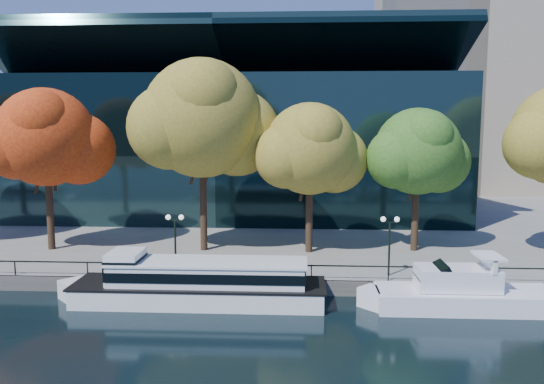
# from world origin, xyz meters

# --- Properties ---
(ground) EXTENTS (160.00, 160.00, 0.00)m
(ground) POSITION_xyz_m (0.00, 0.00, 0.00)
(ground) COLOR black
(ground) RESTS_ON ground
(promenade) EXTENTS (90.00, 67.08, 1.00)m
(promenade) POSITION_xyz_m (0.00, 36.38, 0.50)
(promenade) COLOR slate
(promenade) RESTS_ON ground
(railing) EXTENTS (88.20, 0.08, 0.99)m
(railing) POSITION_xyz_m (0.00, 3.25, 1.94)
(railing) COLOR black
(railing) RESTS_ON promenade
(convention_building) EXTENTS (50.00, 24.57, 21.43)m
(convention_building) POSITION_xyz_m (-4.00, 31.79, 8.51)
(convention_building) COLOR black
(convention_building) RESTS_ON ground
(tour_boat) EXTENTS (17.15, 3.82, 3.25)m
(tour_boat) POSITION_xyz_m (-2.44, 1.23, 1.38)
(tour_boat) COLOR white
(tour_boat) RESTS_ON ground
(cruiser_near) EXTENTS (11.78, 3.03, 3.41)m
(cruiser_near) POSITION_xyz_m (13.74, 0.84, 1.06)
(cruiser_near) COLOR white
(cruiser_near) RESTS_ON ground
(tree_1) EXTENTS (9.77, 8.01, 13.00)m
(tree_1) POSITION_xyz_m (-15.85, 10.65, 9.92)
(tree_1) COLOR black
(tree_1) RESTS_ON promenade
(tree_2) EXTENTS (11.73, 9.62, 15.28)m
(tree_2) POSITION_xyz_m (-3.33, 11.02, 11.38)
(tree_2) COLOR black
(tree_2) RESTS_ON promenade
(tree_3) EXTENTS (8.99, 7.37, 11.82)m
(tree_3) POSITION_xyz_m (5.11, 10.82, 9.06)
(tree_3) COLOR black
(tree_3) RESTS_ON promenade
(tree_4) EXTENTS (8.56, 7.02, 11.42)m
(tree_4) POSITION_xyz_m (13.61, 11.80, 8.83)
(tree_4) COLOR black
(tree_4) RESTS_ON promenade
(lamp_1) EXTENTS (1.26, 0.36, 4.03)m
(lamp_1) POSITION_xyz_m (-4.29, 4.50, 3.98)
(lamp_1) COLOR black
(lamp_1) RESTS_ON promenade
(lamp_2) EXTENTS (1.26, 0.36, 4.03)m
(lamp_2) POSITION_xyz_m (10.23, 4.50, 3.98)
(lamp_2) COLOR black
(lamp_2) RESTS_ON promenade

